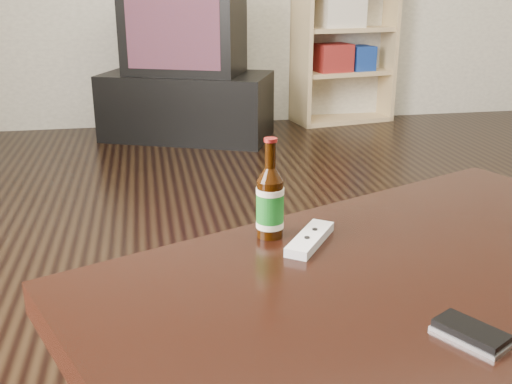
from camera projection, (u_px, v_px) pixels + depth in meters
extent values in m
cube|color=black|center=(451.00, 335.00, 1.80)|extent=(5.00, 6.00, 0.01)
cube|color=black|center=(187.00, 106.00, 4.02)|extent=(1.21, 0.92, 0.43)
cube|color=black|center=(184.00, 31.00, 3.85)|extent=(0.85, 0.70, 0.55)
cube|color=#9B2C05|center=(172.00, 33.00, 3.64)|extent=(0.56, 0.23, 0.44)
cube|color=tan|center=(301.00, 30.00, 4.25)|extent=(0.09, 0.33, 1.36)
cube|color=tan|center=(386.00, 28.00, 4.49)|extent=(0.09, 0.33, 1.36)
cube|color=tan|center=(341.00, 118.00, 4.59)|extent=(0.78, 0.46, 0.03)
cube|color=tan|center=(335.00, 28.00, 4.51)|extent=(0.72, 0.16, 1.36)
cube|color=tan|center=(343.00, 72.00, 4.47)|extent=(0.71, 0.42, 0.03)
cube|color=tan|center=(345.00, 29.00, 4.37)|extent=(0.71, 0.42, 0.03)
cube|color=maroon|center=(332.00, 58.00, 4.38)|extent=(0.28, 0.25, 0.20)
cube|color=navy|center=(360.00, 58.00, 4.46)|extent=(0.20, 0.23, 0.18)
cube|color=silver|center=(341.00, 13.00, 4.30)|extent=(0.34, 0.26, 0.20)
cube|color=black|center=(423.00, 286.00, 1.14)|extent=(1.48, 1.20, 0.06)
cylinder|color=black|center=(469.00, 269.00, 1.74)|extent=(0.10, 0.10, 0.42)
cylinder|color=black|center=(270.00, 209.00, 1.26)|extent=(0.06, 0.06, 0.12)
cylinder|color=#125C17|center=(270.00, 208.00, 1.26)|extent=(0.06, 0.06, 0.08)
cylinder|color=beige|center=(270.00, 191.00, 1.25)|extent=(0.06, 0.06, 0.01)
cylinder|color=beige|center=(270.00, 224.00, 1.27)|extent=(0.06, 0.06, 0.01)
cone|color=black|center=(270.00, 174.00, 1.24)|extent=(0.06, 0.06, 0.03)
cylinder|color=black|center=(270.00, 155.00, 1.22)|extent=(0.02, 0.02, 0.06)
cylinder|color=maroon|center=(271.00, 140.00, 1.21)|extent=(0.03, 0.03, 0.01)
cube|color=#A8A7A9|center=(470.00, 336.00, 0.91)|extent=(0.11, 0.12, 0.01)
cube|color=black|center=(471.00, 332.00, 0.91)|extent=(0.10, 0.12, 0.02)
cylinder|color=#A8A7A9|center=(491.00, 337.00, 0.88)|extent=(0.03, 0.03, 0.00)
cube|color=silver|center=(310.00, 239.00, 1.24)|extent=(0.14, 0.17, 0.02)
cylinder|color=black|center=(315.00, 229.00, 1.26)|extent=(0.02, 0.02, 0.00)
cylinder|color=black|center=(307.00, 238.00, 1.22)|extent=(0.02, 0.02, 0.00)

